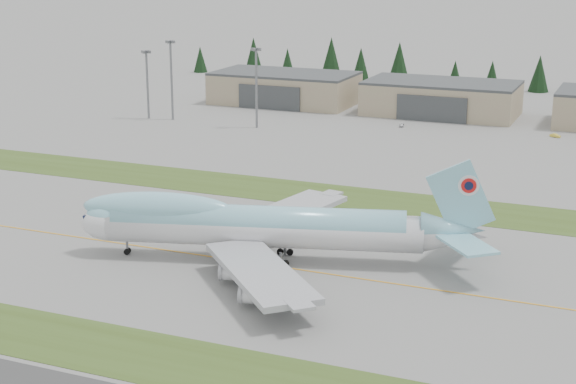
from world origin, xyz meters
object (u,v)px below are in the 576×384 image
at_px(boeing_747_freighter, 259,225).
at_px(hangar_left, 285,88).
at_px(hangar_center, 441,98).
at_px(service_vehicle_b, 555,137).
at_px(service_vehicle_a, 402,127).

distance_m(boeing_747_freighter, hangar_left, 158.87).
relative_size(hangar_center, service_vehicle_b, 15.38).
xyz_separation_m(boeing_747_freighter, service_vehicle_a, (-9.13, 123.61, -6.25)).
relative_size(boeing_747_freighter, service_vehicle_b, 23.06).
xyz_separation_m(hangar_center, service_vehicle_b, (38.36, -22.36, -5.39)).
bearing_deg(service_vehicle_a, hangar_center, 64.16).
bearing_deg(service_vehicle_b, hangar_left, 100.83).
bearing_deg(service_vehicle_a, service_vehicle_b, -8.95).
xyz_separation_m(boeing_747_freighter, hangar_left, (-57.91, 147.94, -0.86)).
bearing_deg(hangar_center, service_vehicle_b, -30.24).
distance_m(hangar_left, service_vehicle_b, 96.15).
bearing_deg(hangar_left, service_vehicle_a, -26.52).
xyz_separation_m(hangar_left, hangar_center, (55.00, 0.00, 0.00)).
bearing_deg(hangar_center, hangar_left, 180.00).
xyz_separation_m(hangar_center, service_vehicle_a, (-6.22, -24.34, -5.39)).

